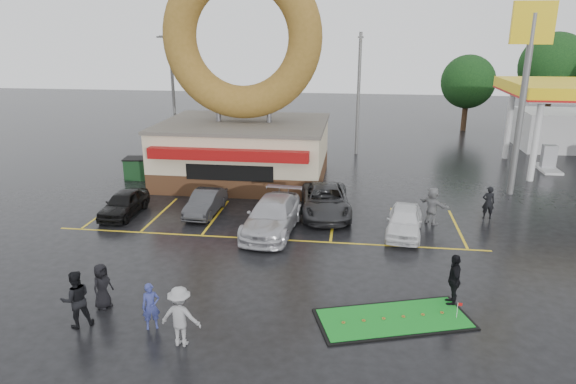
# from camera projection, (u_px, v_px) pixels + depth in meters

# --- Properties ---
(ground) EXTENTS (120.00, 120.00, 0.00)m
(ground) POSITION_uv_depth(u_px,v_px,m) (250.00, 272.00, 20.28)
(ground) COLOR black
(ground) RESTS_ON ground
(donut_shop) EXTENTS (10.20, 8.70, 13.50)m
(donut_shop) POSITION_uv_depth(u_px,v_px,m) (243.00, 109.00, 31.56)
(donut_shop) COLOR #472B19
(donut_shop) RESTS_ON ground
(shell_sign) EXTENTS (2.20, 0.36, 10.60)m
(shell_sign) POSITION_uv_depth(u_px,v_px,m) (528.00, 64.00, 27.72)
(shell_sign) COLOR slate
(shell_sign) RESTS_ON ground
(streetlight_left) EXTENTS (0.40, 2.21, 9.00)m
(streetlight_left) POSITION_uv_depth(u_px,v_px,m) (173.00, 90.00, 38.92)
(streetlight_left) COLOR slate
(streetlight_left) RESTS_ON ground
(streetlight_mid) EXTENTS (0.40, 2.21, 9.00)m
(streetlight_mid) POSITION_uv_depth(u_px,v_px,m) (359.00, 91.00, 38.08)
(streetlight_mid) COLOR slate
(streetlight_mid) RESTS_ON ground
(streetlight_right) EXTENTS (0.40, 2.21, 9.00)m
(streetlight_right) POSITION_uv_depth(u_px,v_px,m) (524.00, 92.00, 37.49)
(streetlight_right) COLOR slate
(streetlight_right) RESTS_ON ground
(tree_far_c) EXTENTS (6.30, 6.30, 9.00)m
(tree_far_c) POSITION_uv_depth(u_px,v_px,m) (554.00, 67.00, 47.82)
(tree_far_c) COLOR #332114
(tree_far_c) RESTS_ON ground
(tree_far_d) EXTENTS (4.90, 4.90, 7.00)m
(tree_far_d) POSITION_uv_depth(u_px,v_px,m) (468.00, 82.00, 47.34)
(tree_far_d) COLOR #332114
(tree_far_d) RESTS_ON ground
(car_black) EXTENTS (1.58, 3.77, 1.27)m
(car_black) POSITION_uv_depth(u_px,v_px,m) (124.00, 203.00, 26.33)
(car_black) COLOR black
(car_black) RESTS_ON ground
(car_dgrey) EXTENTS (1.47, 3.75, 1.22)m
(car_dgrey) POSITION_uv_depth(u_px,v_px,m) (206.00, 202.00, 26.55)
(car_dgrey) COLOR #303133
(car_dgrey) RESTS_ON ground
(car_silver) EXTENTS (2.62, 5.53, 1.56)m
(car_silver) POSITION_uv_depth(u_px,v_px,m) (273.00, 216.00, 24.19)
(car_silver) COLOR #B7B6BC
(car_silver) RESTS_ON ground
(car_grey) EXTENTS (3.01, 5.49, 1.46)m
(car_grey) POSITION_uv_depth(u_px,v_px,m) (325.00, 200.00, 26.49)
(car_grey) COLOR #2C2C2E
(car_grey) RESTS_ON ground
(car_white) EXTENTS (2.07, 4.06, 1.33)m
(car_white) POSITION_uv_depth(u_px,v_px,m) (404.00, 221.00, 23.85)
(car_white) COLOR white
(car_white) RESTS_ON ground
(person_blue) EXTENTS (0.67, 0.58, 1.55)m
(person_blue) POSITION_uv_depth(u_px,v_px,m) (151.00, 306.00, 16.28)
(person_blue) COLOR navy
(person_blue) RESTS_ON ground
(person_blackjkt) EXTENTS (1.18, 1.14, 1.92)m
(person_blackjkt) POSITION_uv_depth(u_px,v_px,m) (76.00, 299.00, 16.35)
(person_blackjkt) COLOR black
(person_blackjkt) RESTS_ON ground
(person_hoodie) EXTENTS (1.28, 0.78, 1.91)m
(person_hoodie) POSITION_uv_depth(u_px,v_px,m) (180.00, 316.00, 15.37)
(person_hoodie) COLOR gray
(person_hoodie) RESTS_ON ground
(person_bystander) EXTENTS (0.73, 0.90, 1.61)m
(person_bystander) POSITION_uv_depth(u_px,v_px,m) (102.00, 286.00, 17.51)
(person_bystander) COLOR black
(person_bystander) RESTS_ON ground
(person_cameraman) EXTENTS (0.50, 1.12, 1.89)m
(person_cameraman) POSITION_uv_depth(u_px,v_px,m) (454.00, 280.00, 17.63)
(person_cameraman) COLOR black
(person_cameraman) RESTS_ON ground
(person_walker_near) EXTENTS (1.60, 1.61, 1.86)m
(person_walker_near) POSITION_uv_depth(u_px,v_px,m) (432.00, 205.00, 25.14)
(person_walker_near) COLOR gray
(person_walker_near) RESTS_ON ground
(person_walker_far) EXTENTS (0.62, 0.41, 1.69)m
(person_walker_far) POSITION_uv_depth(u_px,v_px,m) (488.00, 202.00, 25.81)
(person_walker_far) COLOR black
(person_walker_far) RESTS_ON ground
(dumpster) EXTENTS (1.95, 1.43, 1.30)m
(dumpster) POSITION_uv_depth(u_px,v_px,m) (140.00, 169.00, 32.78)
(dumpster) COLOR #173D1D
(dumpster) RESTS_ON ground
(putting_green) EXTENTS (5.46, 3.62, 0.63)m
(putting_green) POSITION_uv_depth(u_px,v_px,m) (393.00, 319.00, 16.94)
(putting_green) COLOR black
(putting_green) RESTS_ON ground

